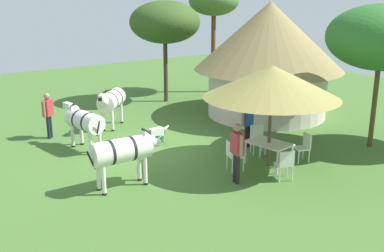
{
  "coord_description": "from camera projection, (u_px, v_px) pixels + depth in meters",
  "views": [
    {
      "loc": [
        12.86,
        -7.41,
        5.23
      ],
      "look_at": [
        1.1,
        0.76,
        1.0
      ],
      "focal_mm": 43.96,
      "sensor_mm": 36.0,
      "label": 1
    }
  ],
  "objects": [
    {
      "name": "guest_beside_umbrella",
      "position": [
        248.0,
        121.0,
        15.77
      ],
      "size": [
        0.29,
        0.55,
        1.55
      ],
      "rotation": [
        0.0,
        0.0,
        4.95
      ],
      "color": "black",
      "rests_on": "ground_plane"
    },
    {
      "name": "patio_chair_near_lawn",
      "position": [
        304.0,
        146.0,
        14.55
      ],
      "size": [
        0.55,
        0.54,
        0.9
      ],
      "rotation": [
        0.0,
        0.0,
        -3.46
      ],
      "color": "white",
      "rests_on": "ground_plane"
    },
    {
      "name": "zebra_by_umbrella",
      "position": [
        84.0,
        121.0,
        15.55
      ],
      "size": [
        2.11,
        0.89,
        1.52
      ],
      "rotation": [
        0.0,
        0.0,
        1.75
      ],
      "color": "silver",
      "rests_on": "ground_plane"
    },
    {
      "name": "patio_chair_west_end",
      "position": [
        258.0,
        137.0,
        15.36
      ],
      "size": [
        0.57,
        0.58,
        0.9
      ],
      "rotation": [
        0.0,
        0.0,
        -2.03
      ],
      "color": "white",
      "rests_on": "ground_plane"
    },
    {
      "name": "patio_chair_east_end",
      "position": [
        285.0,
        163.0,
        13.11
      ],
      "size": [
        0.55,
        0.56,
        0.9
      ],
      "rotation": [
        0.0,
        0.0,
        1.2
      ],
      "color": "silver",
      "rests_on": "ground_plane"
    },
    {
      "name": "ground_plane",
      "position": [
        155.0,
        151.0,
        15.66
      ],
      "size": [
        36.0,
        36.0,
        0.0
      ],
      "primitive_type": "plane",
      "color": "#436B2D"
    },
    {
      "name": "patio_dining_table",
      "position": [
        269.0,
        145.0,
        14.19
      ],
      "size": [
        1.44,
        1.05,
        0.74
      ],
      "rotation": [
        0.0,
        0.0,
        0.16
      ],
      "color": "silver",
      "rests_on": "ground_plane"
    },
    {
      "name": "zebra_nearest_camera",
      "position": [
        111.0,
        101.0,
        18.03
      ],
      "size": [
        1.72,
        1.68,
        1.59
      ],
      "rotation": [
        0.0,
        0.0,
        3.95
      ],
      "color": "silver",
      "rests_on": "ground_plane"
    },
    {
      "name": "thatched_hut",
      "position": [
        268.0,
        54.0,
        19.35
      ],
      "size": [
        6.15,
        6.15,
        4.71
      ],
      "rotation": [
        0.0,
        0.0,
        4.31
      ],
      "color": "beige",
      "rests_on": "ground_plane"
    },
    {
      "name": "zebra_toward_hut",
      "position": [
        123.0,
        151.0,
        12.54
      ],
      "size": [
        0.69,
        2.3,
        1.58
      ],
      "rotation": [
        0.0,
        0.0,
        6.26
      ],
      "color": "silver",
      "rests_on": "ground_plane"
    },
    {
      "name": "acacia_tree_far_lawn",
      "position": [
        165.0,
        22.0,
        21.46
      ],
      "size": [
        3.25,
        3.25,
        4.68
      ],
      "color": "#403520",
      "rests_on": "ground_plane"
    },
    {
      "name": "acacia_tree_behind_hut",
      "position": [
        382.0,
        37.0,
        15.05
      ],
      "size": [
        3.54,
        3.54,
        4.76
      ],
      "color": "#4F3E21",
      "rests_on": "ground_plane"
    },
    {
      "name": "striped_lounge_chair",
      "position": [
        155.0,
        137.0,
        16.31
      ],
      "size": [
        0.94,
        0.95,
        0.62
      ],
      "rotation": [
        0.0,
        0.0,
        2.38
      ],
      "color": "teal",
      "rests_on": "ground_plane"
    },
    {
      "name": "guest_behind_table",
      "position": [
        237.0,
        148.0,
        12.82
      ],
      "size": [
        0.59,
        0.33,
        1.71
      ],
      "rotation": [
        0.0,
        0.0,
        6.01
      ],
      "color": "black",
      "rests_on": "ground_plane"
    },
    {
      "name": "patio_chair_near_hut",
      "position": [
        233.0,
        154.0,
        13.83
      ],
      "size": [
        0.53,
        0.52,
        0.9
      ],
      "rotation": [
        0.0,
        0.0,
        -0.25
      ],
      "color": "white",
      "rests_on": "ground_plane"
    },
    {
      "name": "shade_umbrella",
      "position": [
        272.0,
        82.0,
        13.64
      ],
      "size": [
        4.02,
        4.02,
        3.08
      ],
      "color": "brown",
      "rests_on": "ground_plane"
    },
    {
      "name": "acacia_tree_left_background",
      "position": [
        214.0,
        2.0,
        23.29
      ],
      "size": [
        2.51,
        2.51,
        5.36
      ],
      "color": "brown",
      "rests_on": "ground_plane"
    },
    {
      "name": "standing_watcher",
      "position": [
        48.0,
        111.0,
        16.72
      ],
      "size": [
        0.46,
        0.47,
        1.66
      ],
      "rotation": [
        0.0,
        0.0,
        -0.82
      ],
      "color": "black",
      "rests_on": "ground_plane"
    }
  ]
}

